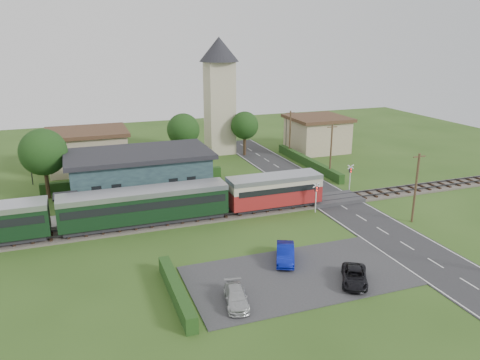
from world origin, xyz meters
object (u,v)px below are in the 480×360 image
object	(u,v)px
car_park_blue	(285,253)
car_park_dark	(354,276)
pedestrian_near	(220,196)
church_tower	(219,87)
equipment_hut	(67,207)
car_on_road	(300,175)
crossing_signal_far	(350,174)
car_park_silver	(236,297)
train	(111,209)
station_building	(140,174)
pedestrian_far	(76,214)
house_east	(317,133)
house_west	(88,150)
crossing_signal_near	(316,193)

from	to	relation	value
car_park_blue	car_park_dark	world-z (taller)	car_park_blue
pedestrian_near	church_tower	bearing A→B (deg)	-112.32
equipment_hut	car_on_road	world-z (taller)	equipment_hut
crossing_signal_far	car_park_silver	world-z (taller)	crossing_signal_far
car_park_blue	car_on_road	bearing A→B (deg)	84.48
train	crossing_signal_far	size ratio (longest dim) A/B	13.18
station_building	pedestrian_near	bearing A→B (deg)	-41.24
church_tower	crossing_signal_far	distance (m)	26.39
church_tower	car_park_blue	bearing A→B (deg)	-99.67
equipment_hut	crossing_signal_far	distance (m)	31.61
pedestrian_near	pedestrian_far	bearing A→B (deg)	-4.97
house_east	crossing_signal_far	size ratio (longest dim) A/B	2.69
station_building	car_park_blue	distance (m)	22.32
car_park_silver	pedestrian_far	xyz separation A→B (m)	(-9.93, 18.71, 0.59)
crossing_signal_far	car_park_dark	bearing A→B (deg)	-121.70
station_building	house_east	xyz separation A→B (m)	(30.00, 13.01, 0.10)
equipment_hut	house_west	distance (m)	20.05
church_tower	pedestrian_near	bearing A→B (deg)	-107.73
equipment_hut	train	bearing A→B (deg)	-38.98
crossing_signal_far	house_west	bearing A→B (deg)	144.23
station_building	car_park_dark	distance (m)	28.23
car_on_road	car_park_silver	xyz separation A→B (m)	(-17.39, -24.43, -0.05)
car_park_dark	pedestrian_near	xyz separation A→B (m)	(-4.46, 18.95, 0.62)
crossing_signal_far	car_on_road	size ratio (longest dim) A/B	0.91
house_west	pedestrian_near	size ratio (longest dim) A/B	6.85
equipment_hut	pedestrian_near	xyz separation A→B (m)	(15.47, -0.75, -0.51)
house_west	car_park_blue	bearing A→B (deg)	-68.47
train	station_building	bearing A→B (deg)	65.78
car_on_road	pedestrian_near	bearing A→B (deg)	109.85
train	pedestrian_near	distance (m)	11.81
house_east	car_on_road	xyz separation A→B (m)	(-9.93, -13.74, -2.13)
church_tower	car_park_silver	world-z (taller)	church_tower
train	car_park_blue	bearing A→B (deg)	-42.26
station_building	crossing_signal_near	world-z (taller)	station_building
church_tower	pedestrian_near	distance (m)	26.31
car_on_road	car_park_blue	size ratio (longest dim) A/B	0.89
equipment_hut	train	world-z (taller)	train
pedestrian_far	church_tower	bearing A→B (deg)	-65.28
car_park_blue	pedestrian_near	world-z (taller)	pedestrian_near
car_park_blue	car_park_silver	xyz separation A→B (m)	(-5.93, -4.67, -0.13)
car_on_road	car_park_silver	distance (m)	29.98
car_park_blue	house_west	bearing A→B (deg)	136.12
equipment_hut	car_park_blue	distance (m)	22.21
station_building	car_park_silver	xyz separation A→B (m)	(2.68, -25.16, -2.08)
crossing_signal_far	car_park_blue	distance (m)	20.48
house_east	crossing_signal_near	xyz separation A→B (m)	(-13.60, -24.41, -0.66)
church_tower	car_park_blue	world-z (taller)	church_tower
equipment_hut	car_park_blue	world-z (taller)	equipment_hut
house_east	car_park_silver	xyz separation A→B (m)	(-27.32, -38.17, -2.18)
car_park_blue	crossing_signal_near	bearing A→B (deg)	74.01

